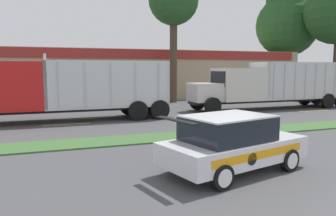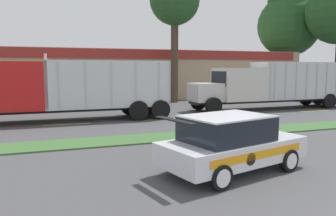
# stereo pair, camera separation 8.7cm
# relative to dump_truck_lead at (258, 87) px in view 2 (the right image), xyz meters

# --- Properties ---
(grass_verge) EXTENTS (120.00, 1.73, 0.06)m
(grass_verge) POSITION_rel_dump_truck_lead_xyz_m (-7.73, -6.81, -1.55)
(grass_verge) COLOR #3D6633
(grass_verge) RESTS_ON ground_plane
(centre_line_3) EXTENTS (2.40, 0.14, 0.01)m
(centre_line_3) POSITION_rel_dump_truck_lead_xyz_m (-12.94, -1.95, -1.57)
(centre_line_3) COLOR yellow
(centre_line_3) RESTS_ON ground_plane
(centre_line_4) EXTENTS (2.40, 0.14, 0.01)m
(centre_line_4) POSITION_rel_dump_truck_lead_xyz_m (-7.54, -1.95, -1.57)
(centre_line_4) COLOR yellow
(centre_line_4) RESTS_ON ground_plane
(centre_line_5) EXTENTS (2.40, 0.14, 0.01)m
(centre_line_5) POSITION_rel_dump_truck_lead_xyz_m (-2.14, -1.95, -1.57)
(centre_line_5) COLOR yellow
(centre_line_5) RESTS_ON ground_plane
(centre_line_6) EXTENTS (2.40, 0.14, 0.01)m
(centre_line_6) POSITION_rel_dump_truck_lead_xyz_m (3.26, -1.95, -1.57)
(centre_line_6) COLOR yellow
(centre_line_6) RESTS_ON ground_plane
(dump_truck_lead) EXTENTS (12.18, 2.62, 3.32)m
(dump_truck_lead) POSITION_rel_dump_truck_lead_xyz_m (0.00, 0.00, 0.00)
(dump_truck_lead) COLOR black
(dump_truck_lead) RESTS_ON ground_plane
(dump_truck_trail) EXTENTS (11.93, 2.58, 3.64)m
(dump_truck_trail) POSITION_rel_dump_truck_lead_xyz_m (-14.18, -0.81, 0.07)
(dump_truck_trail) COLOR black
(dump_truck_trail) RESTS_ON ground_plane
(rally_car) EXTENTS (4.52, 2.87, 1.65)m
(rally_car) POSITION_rel_dump_truck_lead_xyz_m (-8.92, -11.67, -0.75)
(rally_car) COLOR silver
(rally_car) RESTS_ON ground_plane
(store_building_backdrop) EXTENTS (33.24, 12.10, 4.56)m
(store_building_backdrop) POSITION_rel_dump_truck_lead_xyz_m (-5.93, 14.33, 0.71)
(store_building_backdrop) COLOR tan
(store_building_backdrop) RESTS_ON ground_plane
(tree_behind_far_right) EXTENTS (6.97, 6.97, 12.93)m
(tree_behind_far_right) POSITION_rel_dump_truck_lead_xyz_m (12.11, 11.96, 6.83)
(tree_behind_far_right) COLOR #473828
(tree_behind_far_right) RESTS_ON ground_plane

